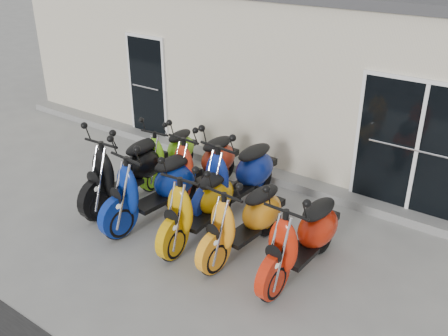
{
  "coord_description": "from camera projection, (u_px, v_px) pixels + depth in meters",
  "views": [
    {
      "loc": [
        4.35,
        -5.38,
        4.31
      ],
      "look_at": [
        0.0,
        0.6,
        0.75
      ],
      "focal_mm": 40.0,
      "sensor_mm": 36.0,
      "label": 1
    }
  ],
  "objects": [
    {
      "name": "ground",
      "position": [
        202.0,
        222.0,
        8.1
      ],
      "size": [
        80.0,
        80.0,
        0.0
      ],
      "primitive_type": "plane",
      "color": "gray",
      "rests_on": "ground"
    },
    {
      "name": "building",
      "position": [
        344.0,
        62.0,
        11.19
      ],
      "size": [
        14.0,
        6.0,
        3.2
      ],
      "primitive_type": "cube",
      "color": "beige",
      "rests_on": "ground"
    },
    {
      "name": "front_step",
      "position": [
        268.0,
        174.0,
        9.54
      ],
      "size": [
        14.0,
        0.4,
        0.15
      ],
      "primitive_type": "cube",
      "color": "gray",
      "rests_on": "ground"
    },
    {
      "name": "door_left",
      "position": [
        147.0,
        84.0,
        10.83
      ],
      "size": [
        1.07,
        0.08,
        2.22
      ],
      "primitive_type": "cube",
      "color": "black",
      "rests_on": "front_step"
    },
    {
      "name": "door_right",
      "position": [
        418.0,
        146.0,
        7.75
      ],
      "size": [
        2.02,
        0.08,
        2.22
      ],
      "primitive_type": "cube",
      "color": "black",
      "rests_on": "front_step"
    },
    {
      "name": "scooter_front_black",
      "position": [
        125.0,
        160.0,
        8.39
      ],
      "size": [
        0.92,
        2.18,
        1.58
      ],
      "primitive_type": null,
      "rotation": [
        0.0,
        0.0,
        0.07
      ],
      "color": "black",
      "rests_on": "ground"
    },
    {
      "name": "scooter_front_blue",
      "position": [
        153.0,
        177.0,
        7.85
      ],
      "size": [
        0.95,
        2.18,
        1.56
      ],
      "primitive_type": null,
      "rotation": [
        0.0,
        0.0,
        -0.09
      ],
      "color": "navy",
      "rests_on": "ground"
    },
    {
      "name": "scooter_front_orange_a",
      "position": [
        199.0,
        195.0,
        7.41
      ],
      "size": [
        0.89,
        2.05,
        1.48
      ],
      "primitive_type": null,
      "rotation": [
        0.0,
        0.0,
        0.08
      ],
      "color": "#D99B09",
      "rests_on": "ground"
    },
    {
      "name": "scooter_front_orange_b",
      "position": [
        244.0,
        210.0,
        7.05
      ],
      "size": [
        0.85,
        1.98,
        1.43
      ],
      "primitive_type": null,
      "rotation": [
        0.0,
        0.0,
        -0.08
      ],
      "color": "#FF9D1B",
      "rests_on": "ground"
    },
    {
      "name": "scooter_front_red",
      "position": [
        302.0,
        228.0,
        6.59
      ],
      "size": [
        0.81,
        2.03,
        1.48
      ],
      "primitive_type": null,
      "rotation": [
        0.0,
        0.0,
        -0.04
      ],
      "color": "red",
      "rests_on": "ground"
    },
    {
      "name": "scooter_back_green",
      "position": [
        169.0,
        146.0,
        9.27
      ],
      "size": [
        0.87,
        1.85,
        1.32
      ],
      "primitive_type": null,
      "rotation": [
        0.0,
        0.0,
        0.13
      ],
      "color": "#7AD518",
      "rests_on": "ground"
    },
    {
      "name": "scooter_back_red",
      "position": [
        202.0,
        155.0,
        8.68
      ],
      "size": [
        0.8,
        2.03,
        1.48
      ],
      "primitive_type": null,
      "rotation": [
        0.0,
        0.0,
        -0.03
      ],
      "color": "#B52A14",
      "rests_on": "ground"
    },
    {
      "name": "scooter_back_blue",
      "position": [
        237.0,
        166.0,
        8.18
      ],
      "size": [
        0.92,
        2.2,
        1.59
      ],
      "primitive_type": null,
      "rotation": [
        0.0,
        0.0,
        -0.06
      ],
      "color": "navy",
      "rests_on": "ground"
    }
  ]
}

